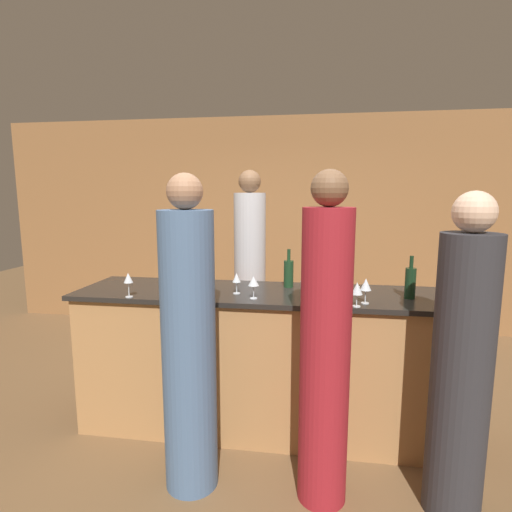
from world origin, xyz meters
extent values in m
plane|color=brown|center=(0.00, 0.00, 0.00)|extent=(14.00, 14.00, 0.00)
cube|color=olive|center=(0.00, 2.47, 1.40)|extent=(8.00, 0.06, 2.80)
cube|color=#B27F4C|center=(0.00, 0.00, 0.52)|extent=(2.79, 0.65, 1.05)
cube|color=black|center=(0.00, 0.00, 1.06)|extent=(2.85, 0.71, 0.04)
cylinder|color=#B2B2B7|center=(-0.24, 0.68, 0.90)|extent=(0.29, 0.29, 1.81)
sphere|color=brown|center=(-0.24, 0.68, 1.91)|extent=(0.20, 0.20, 0.20)
cylinder|color=#4C6B93|center=(-0.38, -0.68, 0.85)|extent=(0.32, 0.32, 1.71)
sphere|color=#A37556|center=(-0.38, -0.68, 1.81)|extent=(0.21, 0.21, 0.21)
cylinder|color=#2D2D33|center=(1.15, -0.67, 0.80)|extent=(0.31, 0.31, 1.60)
sphere|color=beige|center=(1.15, -0.67, 1.71)|extent=(0.22, 0.22, 0.22)
cylinder|color=maroon|center=(0.42, -0.67, 0.86)|extent=(0.29, 0.29, 1.73)
sphere|color=brown|center=(0.42, -0.67, 1.83)|extent=(0.20, 0.20, 0.20)
cylinder|color=black|center=(1.00, -0.04, 1.19)|extent=(0.07, 0.07, 0.21)
cylinder|color=black|center=(1.00, -0.04, 1.34)|extent=(0.03, 0.03, 0.09)
cylinder|color=#19381E|center=(0.15, 0.17, 1.19)|extent=(0.08, 0.08, 0.21)
cylinder|color=#19381E|center=(0.15, 0.17, 1.33)|extent=(0.03, 0.03, 0.09)
cylinder|color=silver|center=(-0.51, -0.20, 1.08)|extent=(0.05, 0.05, 0.00)
cylinder|color=silver|center=(-0.51, -0.20, 1.12)|extent=(0.01, 0.01, 0.08)
cone|color=silver|center=(-0.51, -0.20, 1.20)|extent=(0.08, 0.08, 0.08)
cylinder|color=silver|center=(0.68, -0.22, 1.08)|extent=(0.05, 0.05, 0.00)
cylinder|color=silver|center=(0.68, -0.22, 1.13)|extent=(0.01, 0.01, 0.09)
cone|color=silver|center=(0.68, -0.22, 1.21)|extent=(0.07, 0.07, 0.08)
cylinder|color=silver|center=(-0.94, -0.30, 1.08)|extent=(0.05, 0.05, 0.00)
cylinder|color=silver|center=(-0.94, -0.30, 1.14)|extent=(0.01, 0.01, 0.10)
cone|color=silver|center=(-0.94, -0.30, 1.22)|extent=(0.06, 0.06, 0.07)
cylinder|color=silver|center=(-0.21, -0.09, 1.08)|extent=(0.05, 0.05, 0.00)
cylinder|color=silver|center=(-0.21, -0.09, 1.13)|extent=(0.01, 0.01, 0.08)
cone|color=silver|center=(-0.21, -0.09, 1.20)|extent=(0.06, 0.06, 0.07)
cylinder|color=silver|center=(-0.07, -0.22, 1.08)|extent=(0.05, 0.05, 0.00)
cylinder|color=silver|center=(-0.07, -0.22, 1.13)|extent=(0.01, 0.01, 0.09)
cone|color=silver|center=(-0.07, -0.22, 1.21)|extent=(0.08, 0.08, 0.07)
cylinder|color=silver|center=(0.28, -0.09, 1.08)|extent=(0.05, 0.05, 0.00)
cylinder|color=silver|center=(0.28, -0.09, 1.14)|extent=(0.01, 0.01, 0.10)
cone|color=silver|center=(0.28, -0.09, 1.22)|extent=(0.07, 0.07, 0.06)
cylinder|color=silver|center=(0.62, -0.31, 1.08)|extent=(0.05, 0.05, 0.00)
cylinder|color=silver|center=(0.62, -0.31, 1.12)|extent=(0.01, 0.01, 0.08)
cone|color=silver|center=(0.62, -0.31, 1.20)|extent=(0.07, 0.07, 0.08)
camera|label=1|loc=(0.36, -2.86, 1.79)|focal=28.00mm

